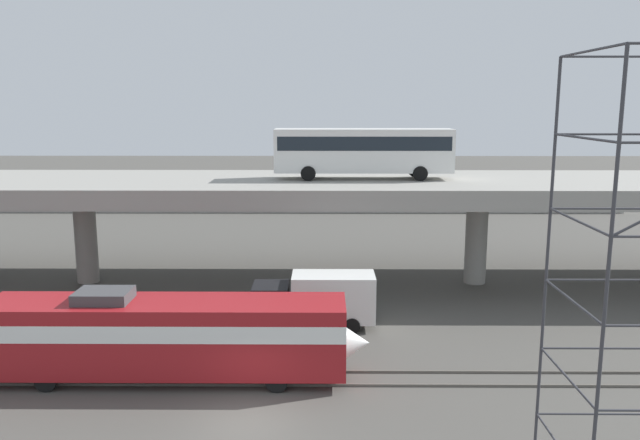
% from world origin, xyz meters
% --- Properties ---
extents(ground_plane, '(260.00, 260.00, 0.00)m').
position_xyz_m(ground_plane, '(0.00, 0.00, 0.00)').
color(ground_plane, '#4C4944').
extents(rail_strip_near, '(110.00, 0.12, 0.12)m').
position_xyz_m(rail_strip_near, '(0.00, 3.28, 0.06)').
color(rail_strip_near, '#59544C').
rests_on(rail_strip_near, ground_plane).
extents(rail_strip_far, '(110.00, 0.12, 0.12)m').
position_xyz_m(rail_strip_far, '(0.00, 4.72, 0.06)').
color(rail_strip_far, '#59544C').
rests_on(rail_strip_far, ground_plane).
extents(train_locomotive, '(17.18, 3.04, 4.18)m').
position_xyz_m(train_locomotive, '(-3.24, 4.00, 2.19)').
color(train_locomotive, maroon).
rests_on(train_locomotive, ground_plane).
extents(highway_overpass, '(96.00, 11.89, 7.30)m').
position_xyz_m(highway_overpass, '(0.00, 20.00, 6.53)').
color(highway_overpass, gray).
rests_on(highway_overpass, ground_plane).
extents(transit_bus_on_overpass, '(12.00, 2.68, 3.40)m').
position_xyz_m(transit_bus_on_overpass, '(5.67, 20.09, 9.36)').
color(transit_bus_on_overpass, silver).
rests_on(transit_bus_on_overpass, highway_overpass).
extents(service_truck_west, '(6.80, 2.46, 3.04)m').
position_xyz_m(service_truck_west, '(2.68, 10.94, 1.64)').
color(service_truck_west, black).
rests_on(service_truck_west, ground_plane).
extents(pier_parking_lot, '(74.71, 12.88, 1.36)m').
position_xyz_m(pier_parking_lot, '(0.00, 55.00, 0.68)').
color(pier_parking_lot, gray).
rests_on(pier_parking_lot, ground_plane).
extents(parked_car_0, '(4.20, 1.86, 1.50)m').
position_xyz_m(parked_car_0, '(15.32, 54.15, 2.13)').
color(parked_car_0, '#B7B7BC').
rests_on(parked_car_0, pier_parking_lot).
extents(parked_car_1, '(4.69, 1.95, 1.50)m').
position_xyz_m(parked_car_1, '(-15.12, 56.37, 2.13)').
color(parked_car_1, '#B7B7BC').
rests_on(parked_car_1, pier_parking_lot).
extents(parked_car_2, '(4.63, 1.99, 1.50)m').
position_xyz_m(parked_car_2, '(-31.69, 52.83, 2.13)').
color(parked_car_2, '#0C4C26').
rests_on(parked_car_2, pier_parking_lot).
extents(parked_car_3, '(4.14, 1.94, 1.50)m').
position_xyz_m(parked_car_3, '(7.32, 56.77, 2.13)').
color(parked_car_3, '#0C4C26').
rests_on(parked_car_3, pier_parking_lot).
extents(harbor_water, '(140.00, 36.00, 0.01)m').
position_xyz_m(harbor_water, '(0.00, 78.00, 0.00)').
color(harbor_water, navy).
rests_on(harbor_water, ground_plane).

